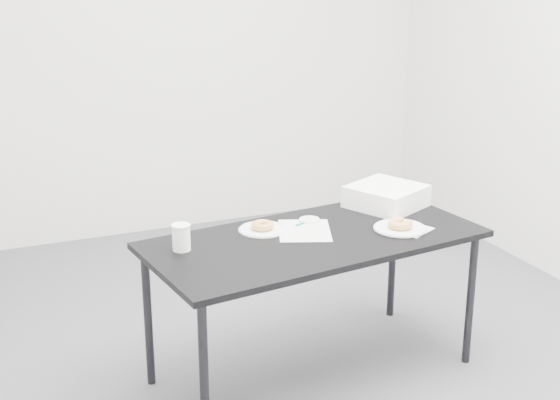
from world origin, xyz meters
name	(u,v)px	position (x,y,z in m)	size (l,w,h in m)	color
floor	(260,360)	(0.00, 0.00, 0.00)	(4.00, 4.00, 0.00)	#46464B
wall_back	(146,35)	(0.00, 2.00, 1.35)	(4.00, 0.02, 2.70)	silver
table	(314,247)	(0.19, -0.19, 0.62)	(1.56, 0.88, 0.67)	black
scorecard	(304,230)	(0.18, -0.11, 0.68)	(0.23, 0.29, 0.00)	silver
logo_patch	(309,221)	(0.24, -0.01, 0.68)	(0.05, 0.05, 0.00)	green
pen	(306,222)	(0.23, -0.02, 0.68)	(0.01, 0.01, 0.14)	#0C8A64
napkin	(410,229)	(0.62, -0.28, 0.68)	(0.17, 0.17, 0.00)	silver
plate_near	(400,228)	(0.58, -0.26, 0.68)	(0.24, 0.24, 0.01)	white
donut_near	(400,224)	(0.58, -0.26, 0.70)	(0.11, 0.11, 0.04)	#C1823D
plate_far	(263,230)	(0.01, -0.03, 0.68)	(0.22, 0.22, 0.01)	white
donut_far	(263,225)	(0.01, -0.03, 0.70)	(0.10, 0.10, 0.03)	#C1823D
coffee_cup	(181,237)	(-0.40, -0.12, 0.73)	(0.08, 0.08, 0.11)	white
cup_lid	(309,220)	(0.25, 0.00, 0.68)	(0.10, 0.10, 0.01)	white
bakery_box	(386,196)	(0.69, 0.05, 0.73)	(0.32, 0.32, 0.11)	white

